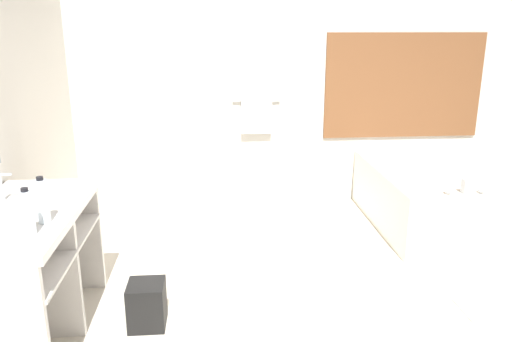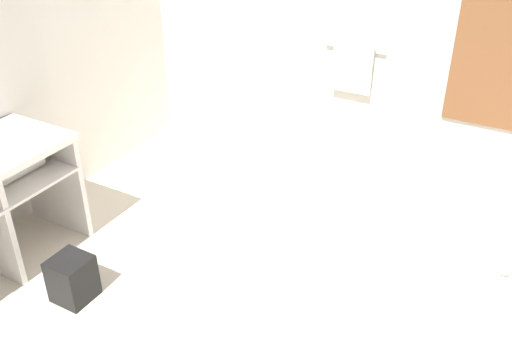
% 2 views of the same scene
% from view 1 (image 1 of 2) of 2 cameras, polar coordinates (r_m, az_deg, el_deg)
% --- Properties ---
extents(ground_plane, '(16.00, 16.00, 0.00)m').
position_cam_1_polar(ground_plane, '(3.62, 7.95, -15.06)').
color(ground_plane, beige).
rests_on(ground_plane, ground).
extents(wall_back_with_blinds, '(7.40, 0.13, 2.70)m').
position_cam_1_polar(wall_back_with_blinds, '(5.32, 3.76, 10.52)').
color(wall_back_with_blinds, silver).
rests_on(wall_back_with_blinds, ground_plane).
extents(vanity_counter, '(0.64, 1.26, 0.84)m').
position_cam_1_polar(vanity_counter, '(3.30, -24.59, -7.94)').
color(vanity_counter, white).
rests_on(vanity_counter, ground_plane).
extents(sink_faucet, '(0.09, 0.04, 0.18)m').
position_cam_1_polar(sink_faucet, '(3.41, -27.10, -1.69)').
color(sink_faucet, silver).
rests_on(sink_faucet, vanity_counter).
extents(bathtub, '(0.98, 1.61, 0.68)m').
position_cam_1_polar(bathtub, '(5.08, 18.86, -2.59)').
color(bathtub, silver).
rests_on(bathtub, ground_plane).
extents(water_bottle_2, '(0.07, 0.07, 0.26)m').
position_cam_1_polar(water_bottle_2, '(2.79, -24.66, -4.38)').
color(water_bottle_2, white).
rests_on(water_bottle_2, vanity_counter).
extents(water_bottle_3, '(0.07, 0.07, 0.26)m').
position_cam_1_polar(water_bottle_3, '(2.93, -23.22, -3.18)').
color(water_bottle_3, white).
rests_on(water_bottle_3, vanity_counter).
extents(waste_bin, '(0.23, 0.23, 0.30)m').
position_cam_1_polar(waste_bin, '(3.39, -12.36, -14.69)').
color(waste_bin, black).
rests_on(waste_bin, ground_plane).
extents(bath_mat, '(0.57, 0.71, 0.02)m').
position_cam_1_polar(bath_mat, '(4.08, 24.84, -12.59)').
color(bath_mat, white).
rests_on(bath_mat, ground_plane).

